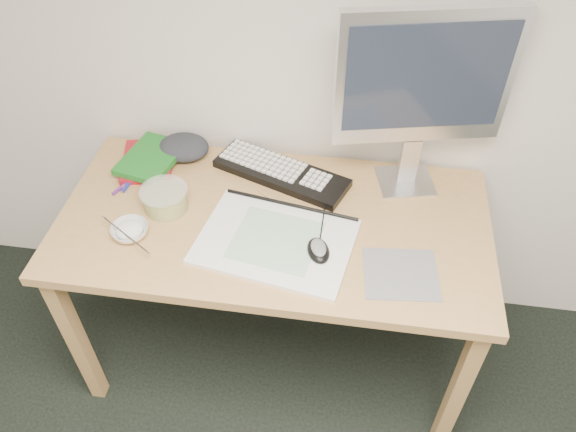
# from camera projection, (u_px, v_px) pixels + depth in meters

# --- Properties ---
(desk) EXTENTS (1.40, 0.70, 0.75)m
(desk) POSITION_uv_depth(u_px,v_px,m) (274.00, 237.00, 1.88)
(desk) COLOR tan
(desk) RESTS_ON ground
(mousepad) EXTENTS (0.24, 0.22, 0.00)m
(mousepad) POSITION_uv_depth(u_px,v_px,m) (401.00, 274.00, 1.66)
(mousepad) COLOR slate
(mousepad) RESTS_ON desk
(sketchpad) EXTENTS (0.52, 0.41, 0.01)m
(sketchpad) POSITION_uv_depth(u_px,v_px,m) (275.00, 241.00, 1.74)
(sketchpad) COLOR silver
(sketchpad) RESTS_ON desk
(keyboard) EXTENTS (0.50, 0.31, 0.03)m
(keyboard) POSITION_uv_depth(u_px,v_px,m) (281.00, 173.00, 1.96)
(keyboard) COLOR black
(keyboard) RESTS_ON desk
(monitor) EXTENTS (0.53, 0.20, 0.63)m
(monitor) POSITION_uv_depth(u_px,v_px,m) (424.00, 83.00, 1.68)
(monitor) COLOR silver
(monitor) RESTS_ON desk
(mouse) EXTENTS (0.10, 0.12, 0.04)m
(mouse) POSITION_uv_depth(u_px,v_px,m) (318.00, 248.00, 1.69)
(mouse) COLOR black
(mouse) RESTS_ON sketchpad
(rice_bowl) EXTENTS (0.12, 0.12, 0.04)m
(rice_bowl) POSITION_uv_depth(u_px,v_px,m) (130.00, 231.00, 1.76)
(rice_bowl) COLOR white
(rice_bowl) RESTS_ON desk
(chopsticks) EXTENTS (0.20, 0.14, 0.02)m
(chopsticks) POSITION_uv_depth(u_px,v_px,m) (125.00, 234.00, 1.72)
(chopsticks) COLOR #BDBDC0
(chopsticks) RESTS_ON rice_bowl
(fruit_tub) EXTENTS (0.18, 0.18, 0.08)m
(fruit_tub) POSITION_uv_depth(u_px,v_px,m) (165.00, 199.00, 1.84)
(fruit_tub) COLOR gold
(fruit_tub) RESTS_ON desk
(book_red) EXTENTS (0.22, 0.27, 0.02)m
(book_red) POSITION_uv_depth(u_px,v_px,m) (148.00, 161.00, 2.02)
(book_red) COLOR maroon
(book_red) RESTS_ON desk
(book_green) EXTENTS (0.22, 0.27, 0.02)m
(book_green) POSITION_uv_depth(u_px,v_px,m) (151.00, 158.00, 1.99)
(book_green) COLOR #1A6A1F
(book_green) RESTS_ON book_red
(cloth_lump) EXTENTS (0.19, 0.17, 0.06)m
(cloth_lump) POSITION_uv_depth(u_px,v_px,m) (184.00, 147.00, 2.04)
(cloth_lump) COLOR #222429
(cloth_lump) RESTS_ON desk
(pencil_pink) EXTENTS (0.19, 0.02, 0.01)m
(pencil_pink) POSITION_uv_depth(u_px,v_px,m) (259.00, 209.00, 1.85)
(pencil_pink) COLOR #DF6F85
(pencil_pink) RESTS_ON desk
(pencil_tan) EXTENTS (0.16, 0.12, 0.01)m
(pencil_tan) POSITION_uv_depth(u_px,v_px,m) (277.00, 203.00, 1.87)
(pencil_tan) COLOR tan
(pencil_tan) RESTS_ON desk
(pencil_black) EXTENTS (0.18, 0.07, 0.01)m
(pencil_black) POSITION_uv_depth(u_px,v_px,m) (295.00, 219.00, 1.82)
(pencil_black) COLOR black
(pencil_black) RESTS_ON desk
(marker_blue) EXTENTS (0.03, 0.14, 0.01)m
(marker_blue) POSITION_uv_depth(u_px,v_px,m) (132.00, 179.00, 1.96)
(marker_blue) COLOR #202DAE
(marker_blue) RESTS_ON desk
(marker_orange) EXTENTS (0.03, 0.11, 0.01)m
(marker_orange) POSITION_uv_depth(u_px,v_px,m) (126.00, 181.00, 1.95)
(marker_orange) COLOR orange
(marker_orange) RESTS_ON desk
(marker_purple) EXTENTS (0.06, 0.12, 0.01)m
(marker_purple) POSITION_uv_depth(u_px,v_px,m) (126.00, 184.00, 1.94)
(marker_purple) COLOR #5B2380
(marker_purple) RESTS_ON desk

